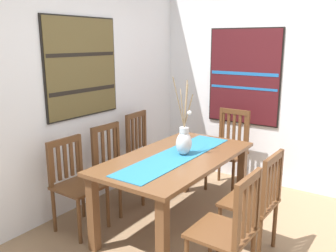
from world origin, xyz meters
The scene contains 13 objects.
wall_back centered at (0.00, 1.86, 1.35)m, with size 6.40×0.12×2.70m, color silver.
wall_side centered at (1.86, 0.00, 1.35)m, with size 0.12×6.40×2.70m, color silver.
dining_table centered at (0.22, 0.67, 0.62)m, with size 1.68×0.89×0.73m.
table_runner centered at (0.22, 0.67, 0.73)m, with size 1.54×0.36×0.01m, color #236B93.
centerpiece_vase centered at (0.29, 0.63, 0.87)m, with size 0.26×0.20×0.75m.
chair_0 centered at (0.80, 1.50, 0.50)m, with size 0.45×0.45×0.95m.
chair_1 centered at (-0.35, -0.14, 0.48)m, with size 0.43×0.43×0.93m.
chair_2 centered at (-0.35, 1.46, 0.48)m, with size 0.43×0.43×0.89m.
chair_3 centered at (0.22, -0.13, 0.49)m, with size 0.43×0.43×0.91m.
chair_4 centered at (1.41, 0.66, 0.51)m, with size 0.43×0.43×0.97m.
chair_5 centered at (0.22, 1.47, 0.48)m, with size 0.44×0.44×0.91m.
painting_on_back_wall centered at (0.12, 1.79, 1.52)m, with size 0.98×0.05×1.04m.
painting_on_side_wall centered at (1.79, 0.67, 1.35)m, with size 0.05×0.95×1.21m.
Camera 1 is at (-2.49, -1.06, 1.80)m, focal length 37.88 mm.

